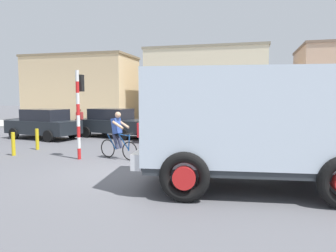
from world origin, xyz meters
TOP-DOWN VIEW (x-y plane):
  - ground_plane at (0.00, 0.00)m, footprint 120.00×120.00m
  - sidewalk_far at (0.00, 12.75)m, footprint 80.00×5.00m
  - truck_foreground at (3.62, -0.57)m, footprint 5.67×3.29m
  - cyclist at (-1.07, 1.99)m, footprint 1.66×0.67m
  - traffic_light_pole at (-2.42, 1.64)m, footprint 0.24×0.43m
  - car_red_near at (-3.90, 7.70)m, footprint 4.26×2.46m
  - car_white_mid at (0.20, 6.63)m, footprint 4.12×2.11m
  - car_far_side at (-7.19, 6.08)m, footprint 4.24×2.42m
  - pedestrian_near_kerb at (-5.72, 7.29)m, footprint 0.34×0.22m
  - bollard_near at (-5.25, 1.57)m, footprint 0.14×0.14m
  - bollard_far at (-5.25, 2.97)m, footprint 0.14×0.14m
  - building_corner_left at (-12.16, 18.80)m, footprint 10.16×5.27m
  - building_mid_block at (-0.18, 19.83)m, footprint 10.39×5.88m

SIDE VIEW (x-z plane):
  - ground_plane at x=0.00m, z-range 0.00..0.00m
  - sidewalk_far at x=0.00m, z-range 0.00..0.16m
  - bollard_near at x=-5.25m, z-range 0.00..0.90m
  - bollard_far at x=-5.25m, z-range 0.00..0.90m
  - car_red_near at x=-3.90m, z-range 0.02..1.62m
  - car_white_mid at x=0.20m, z-range 0.02..1.62m
  - car_far_side at x=-7.19m, z-range 0.02..1.62m
  - pedestrian_near_kerb at x=-5.72m, z-range 0.04..1.66m
  - cyclist at x=-1.07m, z-range 0.00..1.72m
  - truck_foreground at x=3.62m, z-range 0.22..3.12m
  - traffic_light_pole at x=-2.42m, z-range 0.47..3.67m
  - building_corner_left at x=-12.16m, z-range 0.00..6.15m
  - building_mid_block at x=-0.18m, z-range 0.00..6.48m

